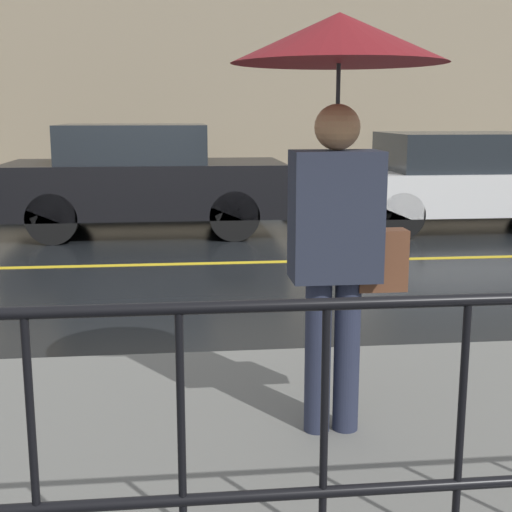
% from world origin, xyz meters
% --- Properties ---
extents(ground_plane, '(80.00, 80.00, 0.00)m').
position_xyz_m(ground_plane, '(0.00, 0.00, 0.00)').
color(ground_plane, black).
extents(sidewalk_near, '(28.00, 2.93, 0.14)m').
position_xyz_m(sidewalk_near, '(0.00, -4.98, 0.07)').
color(sidewalk_near, slate).
rests_on(sidewalk_near, ground_plane).
extents(sidewalk_far, '(28.00, 1.70, 0.14)m').
position_xyz_m(sidewalk_far, '(0.00, 4.37, 0.07)').
color(sidewalk_far, slate).
rests_on(sidewalk_far, ground_plane).
extents(lane_marking, '(25.20, 0.12, 0.01)m').
position_xyz_m(lane_marking, '(0.00, 0.00, 0.00)').
color(lane_marking, gold).
rests_on(lane_marking, ground_plane).
extents(building_storefront, '(28.00, 0.30, 4.83)m').
position_xyz_m(building_storefront, '(0.00, 5.37, 2.41)').
color(building_storefront, gray).
rests_on(building_storefront, ground_plane).
extents(railing_foreground, '(12.00, 0.04, 1.07)m').
position_xyz_m(railing_foreground, '(-0.00, -6.19, 0.82)').
color(railing_foreground, black).
rests_on(railing_foreground, sidewalk_near).
extents(pedestrian, '(1.00, 1.00, 2.02)m').
position_xyz_m(pedestrian, '(0.76, -4.78, 1.73)').
color(pedestrian, '#23283D').
rests_on(pedestrian, sidewalk_near).
extents(car_black, '(3.90, 1.80, 1.56)m').
position_xyz_m(car_black, '(-0.49, 2.27, 0.79)').
color(car_black, black).
rests_on(car_black, ground_plane).
extents(car_white, '(4.37, 1.92, 1.43)m').
position_xyz_m(car_white, '(4.37, 2.27, 0.73)').
color(car_white, silver).
rests_on(car_white, ground_plane).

